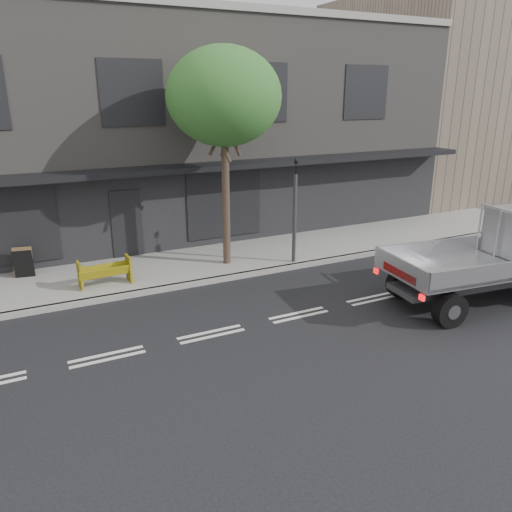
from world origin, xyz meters
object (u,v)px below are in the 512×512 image
object	(u,v)px
construction_barrier	(106,274)
street_tree	(224,97)
sandwich_board	(23,264)
traffic_light_pole	(295,217)

from	to	relation	value
construction_barrier	street_tree	bearing A→B (deg)	6.80
street_tree	sandwich_board	bearing A→B (deg)	167.03
street_tree	traffic_light_pole	world-z (taller)	street_tree
traffic_light_pole	construction_barrier	distance (m)	6.01
construction_barrier	sandwich_board	bearing A→B (deg)	138.30
traffic_light_pole	sandwich_board	distance (m)	8.33
traffic_light_pole	construction_barrier	xyz separation A→B (m)	(-5.90, 0.39, -1.09)
sandwich_board	traffic_light_pole	bearing A→B (deg)	-5.10
construction_barrier	traffic_light_pole	bearing A→B (deg)	-3.74
traffic_light_pole	sandwich_board	world-z (taller)	traffic_light_pole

